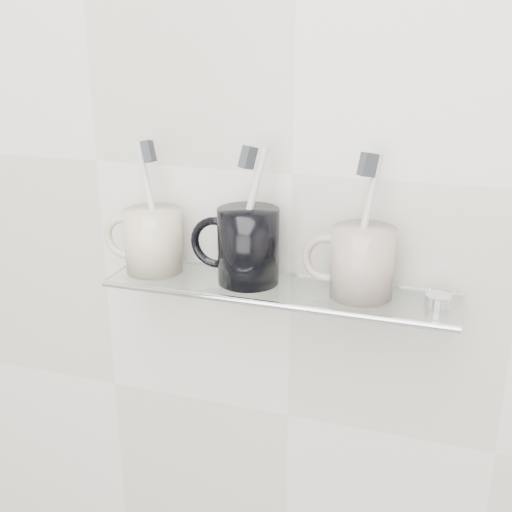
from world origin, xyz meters
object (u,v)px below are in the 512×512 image
at_px(mug_left, 153,240).
at_px(mug_center, 248,246).
at_px(mug_right, 362,262).
at_px(shelf_glass, 279,289).

bearing_deg(mug_left, mug_center, 15.01).
relative_size(mug_center, mug_right, 1.13).
bearing_deg(mug_center, mug_left, -177.01).
xyz_separation_m(shelf_glass, mug_left, (-0.20, 0.00, 0.05)).
xyz_separation_m(mug_left, mug_center, (0.15, 0.00, 0.01)).
bearing_deg(mug_left, mug_right, 15.01).
bearing_deg(mug_left, shelf_glass, 13.56).
height_order(shelf_glass, mug_right, mug_right).
relative_size(shelf_glass, mug_left, 5.24).
height_order(mug_left, mug_right, mug_right).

